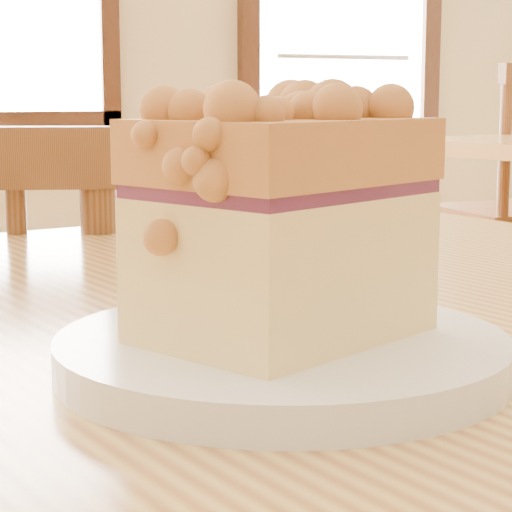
{
  "coord_description": "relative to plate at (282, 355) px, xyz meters",
  "views": [
    {
      "loc": [
        -0.05,
        -0.37,
        0.88
      ],
      "look_at": [
        0.14,
        0.06,
        0.8
      ],
      "focal_mm": 70.0,
      "sensor_mm": 36.0,
      "label": 1
    }
  ],
  "objects": [
    {
      "name": "plate",
      "position": [
        0.0,
        0.0,
        0.0
      ],
      "size": [
        0.21,
        0.21,
        0.02
      ],
      "color": "white",
      "rests_on": "cafe_table_main"
    },
    {
      "name": "cake_slice",
      "position": [
        -0.0,
        0.0,
        0.06
      ],
      "size": [
        0.15,
        0.13,
        0.11
      ],
      "rotation": [
        0.0,
        0.0,
        0.42
      ],
      "color": "#F3D989",
      "rests_on": "plate"
    },
    {
      "name": "entry_door",
      "position": [
        2.16,
        3.95,
        0.44
      ],
      "size": [
        1.08,
        0.06,
        2.29
      ],
      "color": "white",
      "rests_on": "ground"
    }
  ]
}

